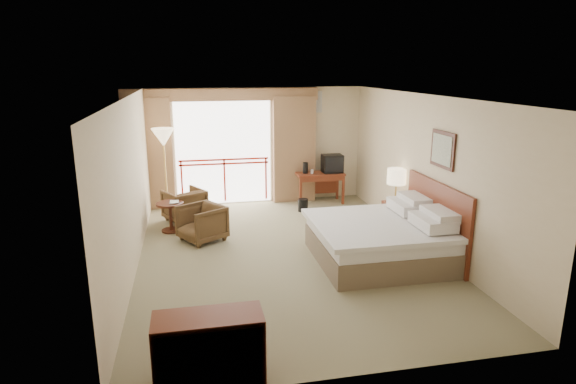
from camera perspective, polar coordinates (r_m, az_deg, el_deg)
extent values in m
plane|color=#7E7756|center=(8.45, -0.14, -7.31)|extent=(7.00, 7.00, 0.00)
plane|color=white|center=(7.85, -0.15, 11.28)|extent=(7.00, 7.00, 0.00)
plane|color=beige|center=(11.44, -3.65, 5.52)|extent=(5.00, 0.00, 5.00)
plane|color=beige|center=(4.82, 8.23, -7.62)|extent=(5.00, 0.00, 5.00)
plane|color=beige|center=(7.95, -18.10, 0.74)|extent=(0.00, 7.00, 7.00)
plane|color=beige|center=(8.88, 15.89, 2.31)|extent=(0.00, 7.00, 7.00)
plane|color=white|center=(11.36, -7.63, 4.59)|extent=(2.40, 0.00, 2.40)
cube|color=#A91E0E|center=(11.39, -7.58, 3.34)|extent=(2.09, 0.03, 0.04)
cube|color=#A91E0E|center=(11.37, -7.60, 3.83)|extent=(2.09, 0.03, 0.04)
cube|color=#A91E0E|center=(11.45, -12.46, 1.13)|extent=(0.04, 0.03, 1.00)
cube|color=#A91E0E|center=(11.47, -7.52, 1.38)|extent=(0.04, 0.03, 1.00)
cube|color=#A91E0E|center=(11.58, -2.63, 1.61)|extent=(0.04, 0.03, 1.00)
cube|color=brown|center=(11.23, -16.04, 4.29)|extent=(1.00, 0.26, 2.50)
cube|color=brown|center=(11.45, 0.69, 5.06)|extent=(1.00, 0.26, 2.50)
cube|color=brown|center=(11.11, -7.83, 11.38)|extent=(4.40, 0.22, 0.28)
cube|color=silver|center=(11.54, 2.80, 10.62)|extent=(0.50, 0.04, 0.50)
cube|color=brown|center=(8.25, 10.70, -6.66)|extent=(2.05, 2.00, 0.40)
cube|color=white|center=(8.14, 10.80, -4.70)|extent=(2.01, 1.96, 0.22)
cube|color=white|center=(8.08, 10.51, -3.86)|extent=(2.09, 2.06, 0.08)
cube|color=white|center=(7.96, 16.79, -3.40)|extent=(0.50, 0.75, 0.18)
cube|color=white|center=(8.73, 14.03, -1.63)|extent=(0.50, 0.75, 0.18)
cube|color=white|center=(7.99, 17.68, -2.51)|extent=(0.40, 0.70, 0.14)
cube|color=white|center=(8.75, 14.85, -0.82)|extent=(0.40, 0.70, 0.14)
cube|color=#591E11|center=(8.52, 17.15, -3.16)|extent=(0.06, 2.10, 1.30)
cube|color=black|center=(8.26, 17.87, 4.80)|extent=(0.03, 0.72, 0.60)
cube|color=silver|center=(8.25, 17.75, 4.80)|extent=(0.01, 0.60, 0.48)
cube|color=#591E11|center=(9.76, 12.60, -2.84)|extent=(0.43, 0.50, 0.57)
cylinder|color=tan|center=(9.72, 12.59, -0.92)|extent=(0.15, 0.15, 0.04)
cylinder|color=tan|center=(9.67, 12.65, 0.19)|extent=(0.03, 0.03, 0.39)
cylinder|color=#FFE5B2|center=(9.60, 12.75, 1.81)|extent=(0.37, 0.37, 0.30)
cube|color=black|center=(9.52, 12.80, -1.29)|extent=(0.18, 0.15, 0.07)
cube|color=#591E11|center=(11.38, 3.78, 2.18)|extent=(1.12, 0.54, 0.05)
cube|color=#591E11|center=(11.12, 1.51, -0.01)|extent=(0.06, 0.06, 0.69)
cube|color=#591E11|center=(11.39, 6.55, 0.25)|extent=(0.06, 0.06, 0.69)
cube|color=#591E11|center=(11.56, 0.99, 0.56)|extent=(0.06, 0.06, 0.69)
cube|color=#591E11|center=(11.82, 5.85, 0.80)|extent=(0.06, 0.06, 0.69)
cube|color=#591E11|center=(11.66, 3.46, 1.04)|extent=(1.03, 0.03, 0.51)
cube|color=#591E11|center=(11.16, 4.10, 1.55)|extent=(1.03, 0.03, 0.11)
cube|color=black|center=(11.41, 5.26, 3.38)|extent=(0.47, 0.36, 0.43)
cube|color=black|center=(11.24, 5.52, 3.20)|extent=(0.43, 0.02, 0.34)
cylinder|color=black|center=(11.26, 2.07, 2.86)|extent=(0.15, 0.15, 0.26)
cylinder|color=white|center=(11.26, 2.87, 2.43)|extent=(0.09, 0.09, 0.10)
cylinder|color=black|center=(10.81, 1.79, -1.57)|extent=(0.28, 0.28, 0.28)
imported|color=#422E1B|center=(10.42, -12.07, -3.35)|extent=(1.00, 1.01, 0.69)
imported|color=#422E1B|center=(9.21, -10.09, -5.66)|extent=(1.02, 1.01, 0.68)
cylinder|color=black|center=(9.66, -13.83, -1.37)|extent=(0.53, 0.53, 0.04)
cylinder|color=black|center=(9.74, -13.73, -2.94)|extent=(0.06, 0.06, 0.53)
cylinder|color=black|center=(9.82, -13.64, -4.42)|extent=(0.38, 0.38, 0.03)
imported|color=white|center=(9.65, -13.84, -1.24)|extent=(0.17, 0.23, 0.02)
cylinder|color=tan|center=(10.94, -14.01, -2.49)|extent=(0.31, 0.31, 0.03)
cylinder|color=tan|center=(10.74, -14.28, 1.64)|extent=(0.03, 0.03, 1.65)
cone|color=#FFE5B2|center=(10.58, -14.58, 6.28)|extent=(0.48, 0.48, 0.38)
cube|color=#591E11|center=(5.23, -9.33, -17.84)|extent=(1.11, 0.46, 0.74)
cube|color=black|center=(5.04, -9.20, -19.25)|extent=(1.02, 0.02, 0.65)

